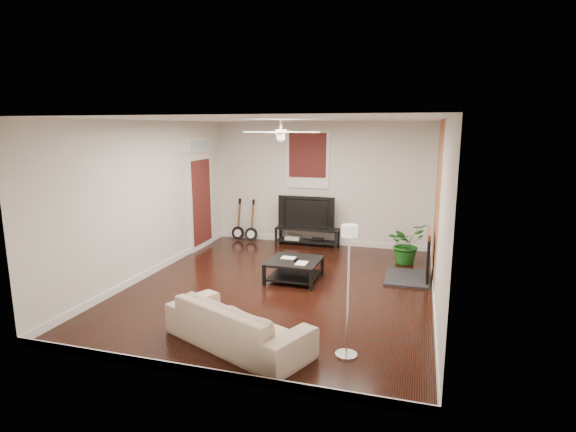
# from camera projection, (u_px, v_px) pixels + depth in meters

# --- Properties ---
(room) EXTENTS (5.01, 6.01, 2.81)m
(room) POSITION_uv_depth(u_px,v_px,m) (281.00, 206.00, 7.48)
(room) COLOR black
(room) RESTS_ON ground
(brick_accent) EXTENTS (0.02, 2.20, 2.80)m
(brick_accent) POSITION_uv_depth(u_px,v_px,m) (437.00, 203.00, 7.73)
(brick_accent) COLOR #B3653A
(brick_accent) RESTS_ON floor
(fireplace) EXTENTS (0.80, 1.10, 0.92)m
(fireplace) POSITION_uv_depth(u_px,v_px,m) (417.00, 255.00, 7.99)
(fireplace) COLOR black
(fireplace) RESTS_ON floor
(window_back) EXTENTS (1.00, 0.06, 1.30)m
(window_back) POSITION_uv_depth(u_px,v_px,m) (308.00, 160.00, 10.25)
(window_back) COLOR #37100F
(window_back) RESTS_ON wall_back
(door_left) EXTENTS (0.08, 1.00, 2.50)m
(door_left) POSITION_uv_depth(u_px,v_px,m) (201.00, 193.00, 9.98)
(door_left) COLOR white
(door_left) RESTS_ON wall_left
(tv_stand) EXTENTS (1.45, 0.39, 0.41)m
(tv_stand) POSITION_uv_depth(u_px,v_px,m) (307.00, 237.00, 10.40)
(tv_stand) COLOR black
(tv_stand) RESTS_ON floor
(tv) EXTENTS (1.30, 0.17, 0.75)m
(tv) POSITION_uv_depth(u_px,v_px,m) (308.00, 212.00, 10.30)
(tv) COLOR black
(tv) RESTS_ON tv_stand
(coffee_table) EXTENTS (0.90, 0.90, 0.37)m
(coffee_table) POSITION_uv_depth(u_px,v_px,m) (294.00, 270.00, 8.02)
(coffee_table) COLOR black
(coffee_table) RESTS_ON floor
(sofa) EXTENTS (2.11, 1.50, 0.57)m
(sofa) POSITION_uv_depth(u_px,v_px,m) (238.00, 323.00, 5.62)
(sofa) COLOR tan
(sofa) RESTS_ON floor
(floor_lamp) EXTENTS (0.35, 0.35, 1.61)m
(floor_lamp) POSITION_uv_depth(u_px,v_px,m) (348.00, 292.00, 5.24)
(floor_lamp) COLOR white
(floor_lamp) RESTS_ON floor
(potted_plant) EXTENTS (0.97, 0.98, 0.82)m
(potted_plant) POSITION_uv_depth(u_px,v_px,m) (406.00, 243.00, 8.97)
(potted_plant) COLOR #195A1A
(potted_plant) RESTS_ON floor
(guitar_left) EXTENTS (0.32, 0.23, 1.01)m
(guitar_left) POSITION_uv_depth(u_px,v_px,m) (238.00, 220.00, 10.79)
(guitar_left) COLOR black
(guitar_left) RESTS_ON floor
(guitar_right) EXTENTS (0.33, 0.24, 1.01)m
(guitar_right) POSITION_uv_depth(u_px,v_px,m) (251.00, 221.00, 10.66)
(guitar_right) COLOR black
(guitar_right) RESTS_ON floor
(ceiling_fan) EXTENTS (1.24, 1.24, 0.32)m
(ceiling_fan) POSITION_uv_depth(u_px,v_px,m) (281.00, 132.00, 7.25)
(ceiling_fan) COLOR white
(ceiling_fan) RESTS_ON ceiling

